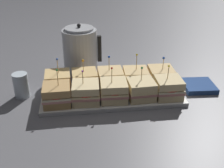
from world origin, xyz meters
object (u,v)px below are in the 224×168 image
Objects in this scene: sandwich_front_right at (141,89)px; drinking_glass at (21,85)px; sandwich_front_far_left at (57,95)px; sandwich_back_far_right at (161,76)px; serving_platter at (112,95)px; sandwich_back_far_left at (58,82)px; kettle_steel at (80,51)px; sandwich_front_center at (114,91)px; sandwich_back_right at (136,78)px; sandwich_front_left at (86,93)px; napkin_stack at (199,86)px; sandwich_back_center at (111,79)px; sandwich_front_far_right at (168,88)px; sandwich_back_left at (85,80)px.

sandwich_front_right is 1.27× the size of drinking_glass.
sandwich_front_right is at bearing 0.64° from sandwich_front_far_left.
serving_platter is at bearing -166.06° from sandwich_back_far_right.
sandwich_back_far_right is at bearing 0.22° from sandwich_back_far_left.
sandwich_back_far_right is at bearing -31.24° from kettle_steel.
sandwich_back_far_right is at bearing 13.94° from serving_platter.
sandwich_front_center is 0.17m from sandwich_back_right.
sandwich_front_center is at bearing 0.61° from sandwich_front_left.
sandwich_front_far_left is 0.24m from sandwich_front_center.
sandwich_front_far_left is 0.68m from napkin_stack.
sandwich_front_far_left reaches higher than sandwich_back_far_right.
sandwich_front_left is (0.12, 0.00, -0.00)m from sandwich_front_far_left.
sandwich_back_far_left is 0.24m from sandwich_back_center.
sandwich_front_left is at bearing 179.72° from sandwich_front_far_right.
sandwich_front_left is 0.56m from napkin_stack.
sandwich_front_far_right is 0.38m from sandwich_back_left.
sandwich_front_far_left is at bearing -179.95° from sandwich_front_far_right.
sandwich_back_left is (0.12, 0.12, 0.00)m from sandwich_front_far_left.
drinking_glass is 0.75× the size of napkin_stack.
sandwich_front_center reaches higher than napkin_stack.
drinking_glass is at bearing 170.13° from sandwich_front_far_right.
sandwich_front_right is 0.27m from sandwich_back_left.
sandwich_back_center reaches higher than sandwich_front_right.
napkin_stack is (0.56, -0.26, -0.11)m from kettle_steel.
sandwich_front_center is 1.04× the size of sandwich_front_far_right.
sandwich_back_far_right is 0.54× the size of kettle_steel.
kettle_steel reaches higher than sandwich_back_left.
napkin_stack is (0.42, 0.09, -0.05)m from sandwich_front_center.
sandwich_back_right reaches higher than sandwich_back_far_right.
sandwich_front_far_left is at bearing -178.96° from sandwich_front_left.
sandwich_back_far_right is 0.65m from drinking_glass.
sandwich_back_far_left is at bearing 177.26° from napkin_stack.
napkin_stack is at bearing 25.88° from sandwich_front_far_right.
sandwich_back_right reaches higher than sandwich_front_left.
sandwich_back_far_left reaches higher than sandwich_front_left.
napkin_stack is (0.43, -0.03, -0.05)m from sandwich_back_center.
sandwich_back_right is at bearing 0.08° from sandwich_back_far_left.
sandwich_front_right is (0.12, 0.00, -0.00)m from sandwich_front_center.
sandwich_back_right is at bearing -179.39° from sandwich_back_far_right.
napkin_stack is (0.67, 0.09, -0.05)m from sandwich_front_far_left.
sandwich_back_center is 0.24m from sandwich_back_far_right.
drinking_glass is (-0.16, -0.01, -0.00)m from sandwich_back_far_left.
sandwich_front_right is 0.17m from sandwich_back_center.
sandwich_front_right is at bearing -44.74° from sandwich_back_center.
serving_platter is at bearing -65.49° from kettle_steel.
sandwich_front_left is at bearing -161.57° from sandwich_back_far_right.
sandwich_back_far_right is (0.24, 0.06, 0.05)m from serving_platter.
kettle_steel reaches higher than drinking_glass.
sandwich_front_far_right is at bearing -14.48° from serving_platter.
sandwich_back_right reaches higher than sandwich_front_center.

